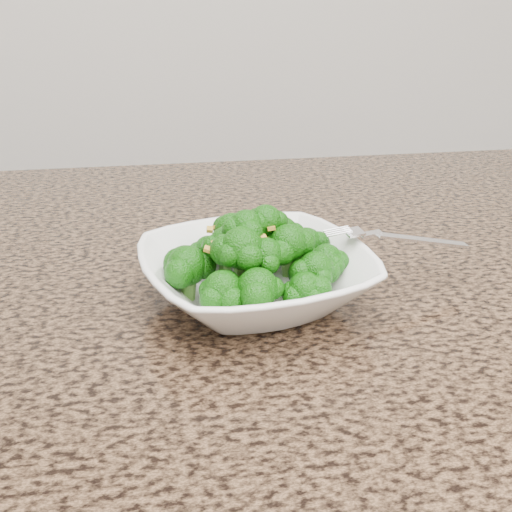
{
  "coord_description": "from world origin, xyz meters",
  "views": [
    {
      "loc": [
        -0.11,
        -0.3,
        1.2
      ],
      "look_at": [
        -0.02,
        0.27,
        0.95
      ],
      "focal_mm": 45.0,
      "sensor_mm": 36.0,
      "label": 1
    }
  ],
  "objects": [
    {
      "name": "broccoli_pile",
      "position": [
        -0.02,
        0.27,
        0.99
      ],
      "size": [
        0.2,
        0.2,
        0.07
      ],
      "primitive_type": null,
      "color": "#14600B",
      "rests_on": "bowl"
    },
    {
      "name": "granite_counter",
      "position": [
        0.0,
        0.3,
        0.89
      ],
      "size": [
        1.64,
        1.04,
        0.03
      ],
      "primitive_type": "cube",
      "color": "brown",
      "rests_on": "cabinet"
    },
    {
      "name": "fork",
      "position": [
        0.11,
        0.28,
        0.96
      ],
      "size": [
        0.18,
        0.04,
        0.01
      ],
      "primitive_type": null,
      "rotation": [
        0.0,
        0.0,
        0.09
      ],
      "color": "silver",
      "rests_on": "bowl"
    },
    {
      "name": "bowl",
      "position": [
        -0.02,
        0.27,
        0.93
      ],
      "size": [
        0.27,
        0.27,
        0.06
      ],
      "primitive_type": "imported",
      "rotation": [
        0.0,
        0.0,
        0.21
      ],
      "color": "white",
      "rests_on": "granite_counter"
    },
    {
      "name": "garlic_topping",
      "position": [
        -0.02,
        0.27,
        1.03
      ],
      "size": [
        0.12,
        0.12,
        0.01
      ],
      "primitive_type": null,
      "color": "gold",
      "rests_on": "broccoli_pile"
    }
  ]
}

